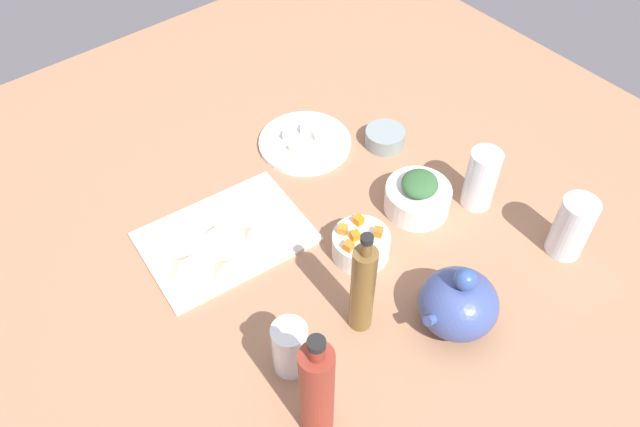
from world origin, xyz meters
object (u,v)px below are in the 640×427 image
plate_tofu (305,143)px  bowl_greens (417,199)px  teapot (458,303)px  bowl_small_side (385,138)px  bottle_1 (363,288)px  drinking_glass_0 (290,348)px  drinking_glass_2 (572,227)px  bottle_0 (317,391)px  drinking_glass_1 (481,179)px  bowl_carrots (361,245)px  cutting_board (226,237)px

plate_tofu → bowl_greens: (-6.33, 32.56, 2.49)cm
teapot → bowl_small_side: bearing=-118.1°
plate_tofu → bottle_1: 53.57cm
drinking_glass_0 → teapot: bearing=157.5°
bowl_small_side → drinking_glass_2: drinking_glass_2 is taller
bowl_small_side → bottle_0: size_ratio=0.35×
bottle_0 → teapot: bearing=178.7°
drinking_glass_2 → drinking_glass_1: bearing=-79.1°
plate_tofu → bowl_carrots: bowl_carrots is taller
drinking_glass_0 → bowl_small_side: bearing=-148.4°
plate_tofu → drinking_glass_0: size_ratio=1.91×
cutting_board → drinking_glass_2: 72.52cm
teapot → drinking_glass_0: 32.62cm
bowl_greens → bottle_1: size_ratio=0.56×
bottle_1 → cutting_board: bearing=-75.6°
plate_tofu → bottle_1: (23.31, 47.02, 10.76)cm
bowl_carrots → drinking_glass_1: size_ratio=0.82×
bowl_carrots → cutting_board: bearing=-47.1°
cutting_board → drinking_glass_2: drinking_glass_2 is taller
plate_tofu → drinking_glass_2: (-22.23, 60.68, 6.60)cm
bowl_carrots → drinking_glass_0: (27.16, 11.43, 3.12)cm
plate_tofu → bottle_0: (42.59, 57.64, 11.57)cm
plate_tofu → bowl_small_side: size_ratio=2.35×
drinking_glass_2 → bowl_small_side: bearing=-82.0°
bottle_0 → bowl_greens: bearing=-152.9°
cutting_board → drinking_glass_0: bearing=77.6°
bowl_carrots → drinking_glass_2: size_ratio=0.84×
plate_tofu → teapot: size_ratio=1.36×
bowl_carrots → drinking_glass_2: bearing=142.6°
cutting_board → bowl_carrots: bearing=132.9°
teapot → drinking_glass_0: (30.13, -12.51, -0.33)cm
plate_tofu → bottle_0: size_ratio=0.83×
bottle_0 → bottle_1: size_ratio=1.06×
bowl_carrots → bottle_0: size_ratio=0.44×
bowl_carrots → drinking_glass_1: bearing=170.2°
bowl_carrots → drinking_glass_0: bearing=22.8°
cutting_board → teapot: (-22.89, 45.34, 5.80)cm
teapot → bottle_0: bottle_0 is taller
drinking_glass_0 → bottle_1: bearing=175.9°
cutting_board → bowl_greens: size_ratio=2.36×
cutting_board → drinking_glass_1: drinking_glass_1 is taller
bowl_greens → plate_tofu: bearing=-79.0°
bowl_greens → drinking_glass_2: (-15.89, 28.13, 4.11)cm
teapot → drinking_glass_0: teapot is taller
drinking_glass_1 → drinking_glass_2: 21.37cm
teapot → drinking_glass_1: size_ratio=1.13×
cutting_board → drinking_glass_0: (7.24, 32.83, 5.47)cm
bowl_small_side → drinking_glass_0: drinking_glass_0 is taller
bowl_carrots → bottle_0: (30.48, 23.19, 9.33)cm
bowl_greens → teapot: (15.48, 25.83, 3.21)cm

